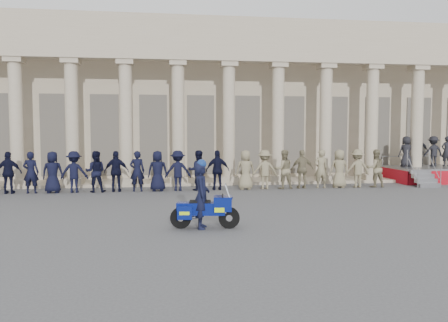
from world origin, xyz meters
TOP-DOWN VIEW (x-y plane):
  - ground at (0.00, 0.00)m, footprint 90.00×90.00m
  - building at (-0.00, 14.74)m, footprint 40.00×12.50m
  - officer_rank at (-2.31, 5.95)m, footprint 22.81×0.71m
  - reviewing_stand at (12.20, 7.78)m, footprint 4.06×3.94m
  - motorcycle at (-0.82, -2.04)m, footprint 1.99×0.88m
  - rider at (-0.93, -2.02)m, footprint 0.54×0.74m

SIDE VIEW (x-z plane):
  - ground at x=0.00m, z-range 0.00..0.00m
  - motorcycle at x=-0.82m, z-range -0.09..1.19m
  - officer_rank at x=-2.31m, z-range 0.00..1.87m
  - rider at x=-0.93m, z-range -0.01..1.97m
  - reviewing_stand at x=12.20m, z-range 0.04..2.52m
  - building at x=0.00m, z-range 0.02..9.02m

